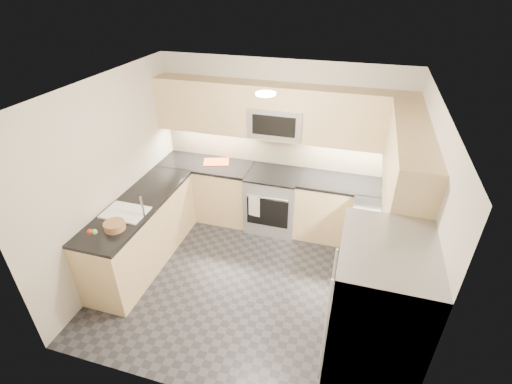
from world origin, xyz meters
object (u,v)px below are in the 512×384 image
Objects in this scene: utensil_bowl at (393,186)px; cutting_board at (216,162)px; gas_range at (273,201)px; fruit_basket at (115,226)px; refrigerator at (371,330)px; microwave at (277,121)px.

utensil_bowl is 2.61m from cutting_board.
fruit_basket is at bearing -127.82° from gas_range.
refrigerator is at bearing -11.47° from fruit_basket.
gas_range is 2.37× the size of cutting_board.
microwave is 2.53m from fruit_basket.
gas_range is 1.20× the size of microwave.
refrigerator is 6.49× the size of utensil_bowl.
utensil_bowl is at bearing -1.60° from gas_range.
refrigerator reaches higher than fruit_basket.
fruit_basket is (-0.49, -1.94, 0.04)m from cutting_board.
fruit_basket is (-1.43, -1.97, -0.72)m from microwave.
refrigerator is 2.94m from fruit_basket.
refrigerator is 2.39m from utensil_bowl.
fruit_basket is (-1.43, -1.84, 0.53)m from gas_range.
utensil_bowl is at bearing 30.10° from fruit_basket.
utensil_bowl reaches higher than fruit_basket.
utensil_bowl is at bearing 84.80° from refrigerator.
refrigerator is at bearing -46.50° from cutting_board.
cutting_board reaches higher than gas_range.
gas_range is 0.51× the size of refrigerator.
microwave reaches higher than gas_range.
cutting_board is (-0.94, 0.09, 0.49)m from gas_range.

